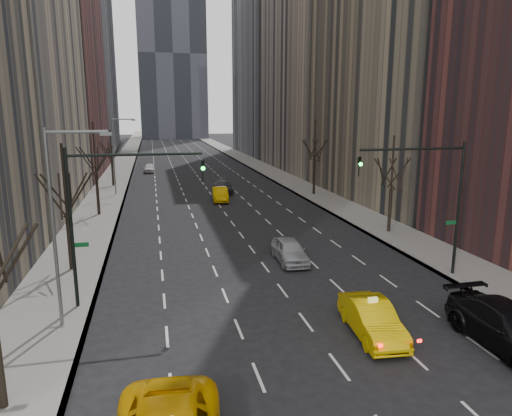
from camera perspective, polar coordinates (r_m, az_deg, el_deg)
sidewalk_left at (r=81.84m, az=-16.65°, el=4.61°), size 4.50×320.00×0.15m
sidewalk_right at (r=83.84m, az=0.35°, el=5.27°), size 4.50×320.00×0.15m
bld_left_far at (r=79.41m, az=-24.92°, el=19.72°), size 14.00×28.00×44.00m
bld_left_deep at (r=109.95m, az=-21.94°, el=21.71°), size 14.00×30.00×60.00m
bld_right_far at (r=81.66m, az=8.29°, el=22.55°), size 14.00×28.00×50.00m
bld_right_deep at (r=111.45m, az=2.20°, el=21.85°), size 14.00×30.00×58.00m
tree_lw_b at (r=30.16m, az=-22.53°, el=-0.61°), size 3.36×3.50×7.82m
tree_lw_c at (r=45.74m, az=-19.34°, el=4.03°), size 3.36×3.50×8.74m
tree_lw_d at (r=63.60m, az=-17.59°, el=5.75°), size 3.36×3.50×7.36m
tree_rw_b at (r=38.52m, az=16.54°, el=2.36°), size 3.36×3.50×7.82m
tree_rw_c at (r=54.72m, az=7.33°, el=5.80°), size 3.36×3.50×8.74m
traffic_mast_left at (r=23.58m, az=-18.28°, el=0.80°), size 6.69×0.39×8.00m
traffic_mast_right at (r=28.34m, az=21.46°, el=2.36°), size 6.69×0.39×8.00m
streetlight_near at (r=21.86m, az=-23.28°, el=-0.06°), size 2.83×0.22×9.00m
streetlight_far at (r=56.38m, az=-17.08°, el=7.16°), size 2.83×0.22×9.00m
taxi_sedan at (r=21.47m, az=14.28°, el=-13.27°), size 2.06×4.90×1.57m
silver_sedan_ahead at (r=30.47m, az=4.25°, el=-5.33°), size 1.94×4.57×1.54m
parked_suv_black at (r=22.41m, az=29.14°, el=-13.00°), size 2.60×6.33×1.83m
far_taxi at (r=51.12m, az=-4.51°, el=1.73°), size 2.02×4.80×1.54m
far_suv_grey at (r=56.38m, az=-4.16°, el=2.64°), size 2.03×4.99×1.45m
far_car_white at (r=77.46m, az=-13.17°, el=4.90°), size 1.82×4.30×1.45m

